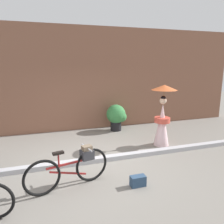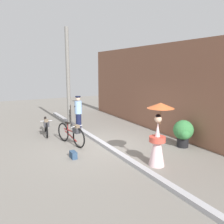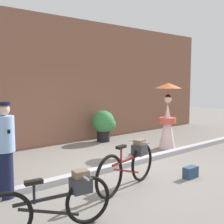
# 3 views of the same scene
# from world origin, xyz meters

# --- Properties ---
(ground_plane) EXTENTS (30.00, 30.00, 0.00)m
(ground_plane) POSITION_xyz_m (0.00, 0.00, 0.00)
(ground_plane) COLOR gray
(building_wall) EXTENTS (14.00, 0.40, 3.94)m
(building_wall) POSITION_xyz_m (0.00, 3.28, 1.97)
(building_wall) COLOR brown
(building_wall) RESTS_ON ground_plane
(sidewalk_curb) EXTENTS (14.00, 0.20, 0.12)m
(sidewalk_curb) POSITION_xyz_m (0.00, 0.00, 0.06)
(sidewalk_curb) COLOR #B2B2B7
(sidewalk_curb) RESTS_ON ground_plane
(bicycle_near_officer) EXTENTS (1.79, 0.59, 0.84)m
(bicycle_near_officer) POSITION_xyz_m (-0.70, -1.01, 0.44)
(bicycle_near_officer) COLOR black
(bicycle_near_officer) RESTS_ON ground_plane
(person_with_parasol) EXTENTS (0.79, 0.79, 1.92)m
(person_with_parasol) POSITION_xyz_m (2.37, 0.61, 0.96)
(person_with_parasol) COLOR silver
(person_with_parasol) RESTS_ON ground_plane
(potted_plant_by_door) EXTENTS (0.76, 0.74, 1.02)m
(potted_plant_by_door) POSITION_xyz_m (1.51, 2.53, 0.58)
(potted_plant_by_door) COLOR black
(potted_plant_by_door) RESTS_ON ground_plane
(backpack_on_pavement) EXTENTS (0.33, 0.17, 0.23)m
(backpack_on_pavement) POSITION_xyz_m (0.62, -1.43, 0.12)
(backpack_on_pavement) COLOR navy
(backpack_on_pavement) RESTS_ON ground_plane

